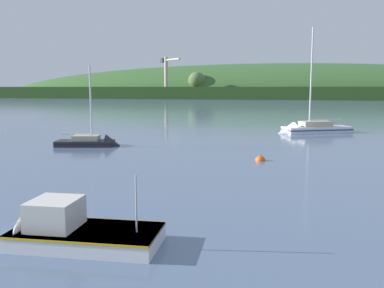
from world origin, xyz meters
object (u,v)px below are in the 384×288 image
at_px(sailboat_outer_reach, 93,144).
at_px(fishing_boat_moored, 68,235).
at_px(sailboat_far_left, 309,131).
at_px(mooring_buoy_foreground, 260,161).
at_px(dockside_crane, 167,78).

bearing_deg(sailboat_outer_reach, fishing_boat_moored, -78.75).
height_order(sailboat_far_left, fishing_boat_moored, sailboat_far_left).
relative_size(sailboat_outer_reach, fishing_boat_moored, 1.52).
height_order(sailboat_outer_reach, fishing_boat_moored, sailboat_outer_reach).
distance_m(sailboat_far_left, mooring_buoy_foreground, 21.27).
bearing_deg(sailboat_outer_reach, mooring_buoy_foreground, -28.59).
distance_m(dockside_crane, sailboat_outer_reach, 159.43).
height_order(dockside_crane, mooring_buoy_foreground, dockside_crane).
bearing_deg(dockside_crane, mooring_buoy_foreground, -28.88).
bearing_deg(dockside_crane, sailboat_far_left, -24.66).
height_order(sailboat_far_left, mooring_buoy_foreground, sailboat_far_left).
distance_m(fishing_boat_moored, mooring_buoy_foreground, 19.21).
bearing_deg(dockside_crane, fishing_boat_moored, -32.39).
xyz_separation_m(sailboat_far_left, fishing_boat_moored, (-13.20, -38.22, 0.14)).
height_order(sailboat_outer_reach, mooring_buoy_foreground, sailboat_outer_reach).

